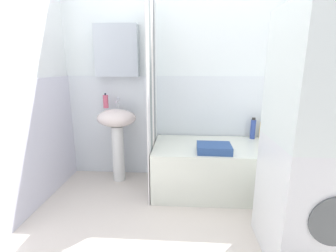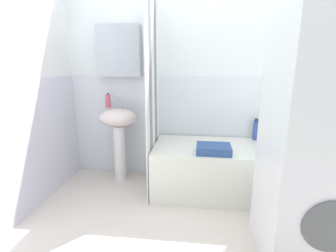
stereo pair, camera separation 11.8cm
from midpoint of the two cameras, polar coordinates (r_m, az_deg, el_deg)
The scene contains 13 objects.
ground_plane at distance 2.07m, azimuth 9.15°, elevation -26.17°, with size 4.80×5.60×0.04m, color beige.
wall_back_tiled at distance 2.86m, azimuth 7.87°, elevation 10.26°, with size 3.60×0.18×2.40m.
wall_left_tiled at distance 2.43m, azimuth -30.52°, elevation 7.41°, with size 0.07×1.81×2.40m.
sink at distance 2.83m, azimuth -10.24°, elevation -0.54°, with size 0.44×0.34×0.84m.
faucet at distance 2.85m, azimuth -10.01°, elevation 5.45°, with size 0.03×0.12×0.12m.
soap_dispenser at distance 2.89m, azimuth -12.66°, elevation 5.73°, with size 0.06×0.06×0.17m.
bathtub at distance 2.69m, azimuth 13.52°, elevation -9.75°, with size 1.41×0.73×0.50m, color silver.
shower_curtain at distance 2.50m, azimuth -2.21°, elevation 6.69°, with size 0.01×0.73×2.00m.
lotion_bottle at distance 2.98m, azimuth 24.86°, elevation -1.16°, with size 0.05×0.05×0.21m.
shampoo_bottle at distance 2.96m, azimuth 22.66°, elevation -1.09°, with size 0.04×0.04×0.21m.
body_wash_bottle at distance 2.91m, azimuth 20.87°, elevation -0.84°, with size 0.06×0.06×0.24m.
towel_folded at distance 2.38m, azimuth 11.99°, elevation -5.27°, with size 0.32×0.25×0.07m, color #2E4D86.
washer_dryer_stack at distance 1.81m, azimuth 32.86°, elevation -3.62°, with size 0.57×0.59×1.67m.
Camera 2 is at (-0.06, -1.59, 1.30)m, focal length 26.11 mm.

